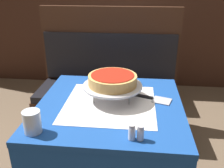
{
  "coord_description": "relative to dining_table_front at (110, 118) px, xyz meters",
  "views": [
    {
      "loc": [
        0.15,
        -1.26,
        1.41
      ],
      "look_at": [
        0.01,
        0.03,
        0.85
      ],
      "focal_mm": 40.0,
      "sensor_mm": 36.0,
      "label": 1
    }
  ],
  "objects": [
    {
      "name": "deep_dish_pizza",
      "position": [
        0.01,
        0.06,
        0.22
      ],
      "size": [
        0.28,
        0.28,
        0.06
      ],
      "color": "tan",
      "rests_on": "pizza_pan_stand"
    },
    {
      "name": "condiment_caddy",
      "position": [
        0.07,
        1.59,
        0.15
      ],
      "size": [
        0.12,
        0.12,
        0.15
      ],
      "color": "black",
      "rests_on": "dining_table_rear"
    },
    {
      "name": "dining_table_rear",
      "position": [
        -0.0,
        1.63,
        -0.02
      ],
      "size": [
        0.64,
        0.64,
        0.75
      ],
      "color": "beige",
      "rests_on": "ground_plane"
    },
    {
      "name": "pizza_server",
      "position": [
        0.22,
        0.09,
        0.1
      ],
      "size": [
        0.29,
        0.14,
        0.01
      ],
      "color": "#BCBCC1",
      "rests_on": "dining_table_front"
    },
    {
      "name": "pepper_shaker",
      "position": [
        0.17,
        -0.33,
        0.13
      ],
      "size": [
        0.03,
        0.03,
        0.07
      ],
      "color": "silver",
      "rests_on": "dining_table_front"
    },
    {
      "name": "pizza_pan_stand",
      "position": [
        0.01,
        0.06,
        0.18
      ],
      "size": [
        0.35,
        0.35,
        0.09
      ],
      "color": "#ADADB2",
      "rests_on": "dining_table_front"
    },
    {
      "name": "salt_shaker",
      "position": [
        0.14,
        -0.33,
        0.13
      ],
      "size": [
        0.03,
        0.03,
        0.07
      ],
      "color": "silver",
      "rests_on": "dining_table_front"
    },
    {
      "name": "dining_table_front",
      "position": [
        0.0,
        0.0,
        0.0
      ],
      "size": [
        0.83,
        0.83,
        0.74
      ],
      "color": "#194799",
      "rests_on": "ground_plane"
    },
    {
      "name": "water_glass_near",
      "position": [
        -0.32,
        -0.32,
        0.15
      ],
      "size": [
        0.08,
        0.08,
        0.11
      ],
      "color": "silver",
      "rests_on": "dining_table_front"
    },
    {
      "name": "booth_bench",
      "position": [
        -0.12,
        0.87,
        -0.31
      ],
      "size": [
        1.3,
        0.52,
        1.17
      ],
      "color": "#3D2316",
      "rests_on": "ground_plane"
    }
  ]
}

